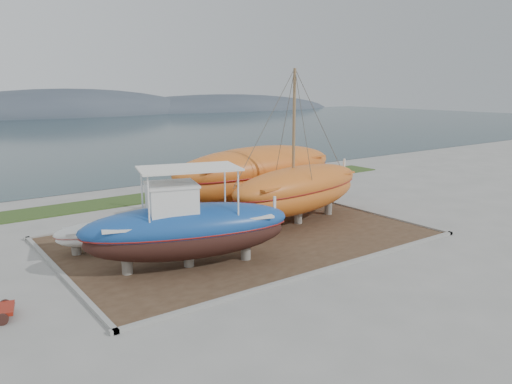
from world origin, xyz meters
TOP-DOWN VIEW (x-y plane):
  - ground at (0.00, 0.00)m, footprint 140.00×140.00m
  - dirt_patch at (0.00, 4.00)m, footprint 18.00×12.00m
  - curb_frame at (0.00, 4.00)m, footprint 18.60×12.60m
  - grass_strip at (0.00, 15.50)m, footprint 44.00×3.00m
  - sea at (0.00, 70.00)m, footprint 260.00×100.00m
  - blue_caique at (-4.37, 1.73)m, footprint 9.41×5.19m
  - white_dinghy at (-6.51, 5.96)m, footprint 4.80×2.44m
  - orange_sailboat at (3.96, 4.16)m, footprint 10.28×4.55m
  - orange_bare_hull at (3.69, 7.71)m, footprint 12.22×4.53m

SIDE VIEW (x-z plane):
  - ground at x=0.00m, z-range 0.00..0.00m
  - sea at x=0.00m, z-range -0.02..0.02m
  - dirt_patch at x=0.00m, z-range 0.00..0.06m
  - grass_strip at x=0.00m, z-range 0.00..0.08m
  - curb_frame at x=0.00m, z-range 0.00..0.15m
  - white_dinghy at x=-6.51m, z-range 0.06..1.44m
  - orange_bare_hull at x=3.69m, z-range 0.06..3.98m
  - blue_caique at x=-4.37m, z-range 0.06..4.38m
  - orange_sailboat at x=3.96m, z-range 0.06..8.60m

